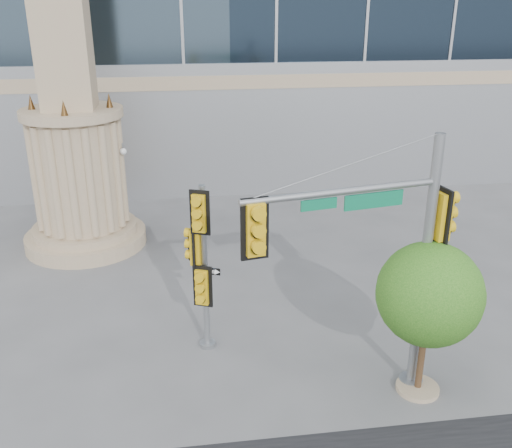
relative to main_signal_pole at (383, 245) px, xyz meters
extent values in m
plane|color=#545456|center=(-1.76, 0.82, -3.78)|extent=(120.00, 120.00, 0.00)
cylinder|color=tan|center=(-7.76, 9.82, -3.53)|extent=(4.40, 4.40, 0.50)
cylinder|color=tan|center=(-7.76, 9.82, -3.13)|extent=(3.80, 3.80, 0.30)
cylinder|color=tan|center=(-7.76, 9.82, -0.98)|extent=(3.00, 3.00, 4.00)
cylinder|color=tan|center=(-7.76, 9.82, 1.17)|extent=(3.50, 3.50, 0.30)
cone|color=#472D14|center=(-6.46, 9.82, 1.57)|extent=(0.24, 0.24, 0.50)
cone|color=#472D14|center=(-9.06, 9.82, 1.57)|extent=(0.24, 0.24, 0.50)
cylinder|color=slate|center=(1.08, 0.20, -3.72)|extent=(0.57, 0.57, 0.12)
cylinder|color=slate|center=(1.08, 0.20, -0.73)|extent=(0.22, 0.22, 6.10)
cylinder|color=slate|center=(-1.02, -0.19, 1.30)|extent=(4.23, 0.92, 0.14)
cube|color=#0D6E49|center=(-0.31, -0.08, 1.05)|extent=(1.31, 0.28, 0.33)
cube|color=gold|center=(-2.82, -0.52, 0.74)|extent=(0.60, 0.38, 1.27)
cube|color=gold|center=(1.36, 0.26, 0.49)|extent=(0.38, 0.60, 1.27)
cube|color=black|center=(1.11, 0.06, -0.58)|extent=(0.93, 0.20, 0.31)
cube|color=maroon|center=(1.11, 0.06, -1.29)|extent=(0.33, 0.09, 0.47)
cylinder|color=slate|center=(-3.68, 2.45, -3.73)|extent=(0.43, 0.43, 0.11)
cylinder|color=slate|center=(-3.68, 2.45, -1.53)|extent=(0.16, 0.16, 4.50)
cube|color=gold|center=(-3.75, 2.27, 0.09)|extent=(0.55, 0.42, 1.12)
cube|color=gold|center=(-3.86, 2.53, -0.90)|extent=(0.42, 0.55, 1.12)
cube|color=gold|center=(-3.75, 2.27, -1.89)|extent=(0.55, 0.42, 1.12)
cube|color=black|center=(-3.57, 2.29, -1.49)|extent=(0.53, 0.24, 0.18)
cylinder|color=tan|center=(1.13, -0.09, -3.72)|extent=(1.01, 1.01, 0.11)
cylinder|color=#382314|center=(1.13, -0.09, -2.77)|extent=(0.16, 0.16, 2.02)
sphere|color=#1C5814|center=(1.13, -0.09, -1.21)|extent=(2.35, 2.35, 2.35)
sphere|color=#1C5814|center=(1.64, 0.19, -1.54)|extent=(1.46, 1.46, 1.46)
sphere|color=#1C5814|center=(0.74, -0.37, -1.49)|extent=(1.23, 1.23, 1.23)
camera|label=1|loc=(-4.20, -10.53, 4.87)|focal=40.00mm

